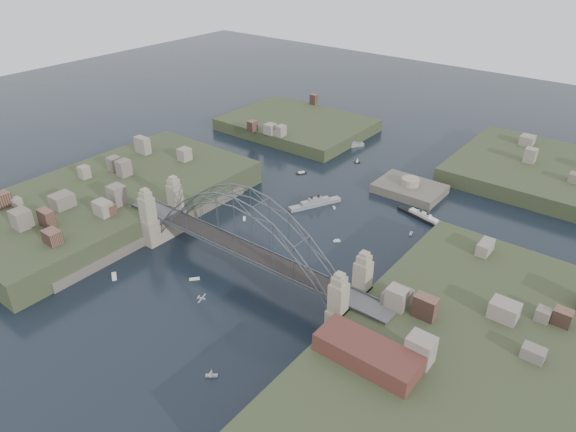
# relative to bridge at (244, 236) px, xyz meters

# --- Properties ---
(ground) EXTENTS (500.00, 500.00, 0.00)m
(ground) POSITION_rel_bridge_xyz_m (0.00, 0.00, -12.32)
(ground) COLOR black
(ground) RESTS_ON ground
(bridge) EXTENTS (84.00, 13.80, 24.60)m
(bridge) POSITION_rel_bridge_xyz_m (0.00, 0.00, 0.00)
(bridge) COLOR #505053
(bridge) RESTS_ON ground
(shore_west) EXTENTS (50.50, 90.00, 12.00)m
(shore_west) POSITION_rel_bridge_xyz_m (-57.32, 0.00, -10.35)
(shore_west) COLOR #323D22
(shore_west) RESTS_ON ground
(shore_east) EXTENTS (50.50, 90.00, 12.00)m
(shore_east) POSITION_rel_bridge_xyz_m (57.32, 0.00, -10.35)
(shore_east) COLOR #323D22
(shore_east) RESTS_ON ground
(headland_nw) EXTENTS (60.00, 45.00, 9.00)m
(headland_nw) POSITION_rel_bridge_xyz_m (-55.00, 95.00, -11.82)
(headland_nw) COLOR #323D22
(headland_nw) RESTS_ON ground
(headland_ne) EXTENTS (70.00, 55.00, 9.50)m
(headland_ne) POSITION_rel_bridge_xyz_m (50.00, 110.00, -11.57)
(headland_ne) COLOR #323D22
(headland_ne) RESTS_ON ground
(fort_island) EXTENTS (22.00, 16.00, 9.40)m
(fort_island) POSITION_rel_bridge_xyz_m (12.00, 70.00, -12.66)
(fort_island) COLOR #554F43
(fort_island) RESTS_ON ground
(wharf_shed) EXTENTS (20.00, 8.00, 4.00)m
(wharf_shed) POSITION_rel_bridge_xyz_m (44.00, -14.00, -2.32)
(wharf_shed) COLOR #592D26
(wharf_shed) RESTS_ON shore_east
(finger_pier) EXTENTS (4.00, 22.00, 1.40)m
(finger_pier) POSITION_rel_bridge_xyz_m (39.00, -28.00, -11.62)
(finger_pier) COLOR #505053
(finger_pier) RESTS_ON ground
(naval_cruiser_near) EXTENTS (10.38, 17.21, 5.43)m
(naval_cruiser_near) POSITION_rel_bridge_xyz_m (-8.01, 42.59, -11.48)
(naval_cruiser_near) COLOR gray
(naval_cruiser_near) RESTS_ON ground
(naval_cruiser_far) EXTENTS (10.38, 13.97, 5.21)m
(naval_cruiser_far) POSITION_rel_bridge_xyz_m (-27.00, 91.29, -11.51)
(naval_cruiser_far) COLOR gray
(naval_cruiser_far) RESTS_ON ground
(ocean_liner) EXTENTS (19.15, 7.16, 4.68)m
(ocean_liner) POSITION_rel_bridge_xyz_m (23.96, 55.79, -11.60)
(ocean_liner) COLOR black
(ocean_liner) RESTS_ON ground
(aeroplane) EXTENTS (1.92, 3.34, 0.50)m
(aeroplane) POSITION_rel_bridge_xyz_m (4.70, -19.73, -4.90)
(aeroplane) COLOR #A4A6AC
(small_boat_a) EXTENTS (2.16, 2.31, 0.45)m
(small_boat_a) POSITION_rel_bridge_xyz_m (-20.31, 21.84, -12.17)
(small_boat_a) COLOR white
(small_boat_a) RESTS_ON ground
(small_boat_b) EXTENTS (1.94, 1.87, 1.43)m
(small_boat_b) POSITION_rel_bridge_xyz_m (9.59, 28.73, -12.03)
(small_boat_b) COLOR white
(small_boat_b) RESTS_ON ground
(small_boat_c) EXTENTS (2.39, 2.62, 0.45)m
(small_boat_c) POSITION_rel_bridge_xyz_m (-9.48, -9.36, -12.17)
(small_boat_c) COLOR white
(small_boat_c) RESTS_ON ground
(small_boat_d) EXTENTS (1.36, 2.49, 0.45)m
(small_boat_d) POSITION_rel_bridge_xyz_m (24.75, 45.65, -12.17)
(small_boat_d) COLOR white
(small_boat_d) RESTS_ON ground
(small_boat_e) EXTENTS (3.21, 3.92, 1.43)m
(small_boat_e) POSITION_rel_bridge_xyz_m (-26.28, 59.64, -12.05)
(small_boat_e) COLOR white
(small_boat_e) RESTS_ON ground
(small_boat_f) EXTENTS (1.64, 1.51, 1.43)m
(small_boat_f) POSITION_rel_bridge_xyz_m (-2.17, 44.99, -12.03)
(small_boat_f) COLOR white
(small_boat_f) RESTS_ON ground
(small_boat_g) EXTENTS (2.46, 2.20, 2.38)m
(small_boat_g) POSITION_rel_bridge_xyz_m (17.63, -29.98, -11.48)
(small_boat_g) COLOR white
(small_boat_g) RESTS_ON ground
(small_boat_h) EXTENTS (2.18, 2.05, 2.38)m
(small_boat_h) POSITION_rel_bridge_xyz_m (-15.19, 80.72, -11.43)
(small_boat_h) COLOR white
(small_boat_h) RESTS_ON ground
(small_boat_i) EXTENTS (1.86, 2.61, 0.45)m
(small_boat_i) POSITION_rel_bridge_xyz_m (29.22, 10.47, -12.17)
(small_boat_i) COLOR white
(small_boat_i) RESTS_ON ground
(small_boat_j) EXTENTS (3.52, 2.80, 0.45)m
(small_boat_j) POSITION_rel_bridge_xyz_m (-26.87, -21.49, -12.17)
(small_boat_j) COLOR white
(small_boat_j) RESTS_ON ground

